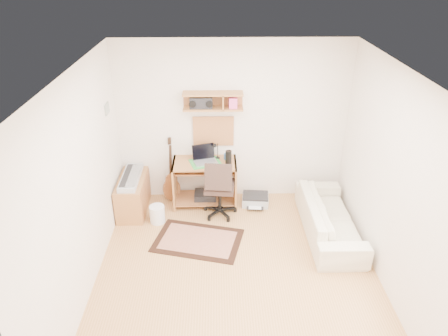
{
  "coord_description": "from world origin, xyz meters",
  "views": [
    {
      "loc": [
        -0.25,
        -4.12,
        3.71
      ],
      "look_at": [
        -0.15,
        1.05,
        1.0
      ],
      "focal_mm": 33.54,
      "sensor_mm": 36.0,
      "label": 1
    }
  ],
  "objects_px": {
    "printer": "(255,199)",
    "sofa": "(330,213)",
    "desk": "(205,183)",
    "cabinet": "(133,195)",
    "task_chair": "(220,187)"
  },
  "relations": [
    {
      "from": "cabinet",
      "to": "printer",
      "type": "distance_m",
      "value": 1.97
    },
    {
      "from": "printer",
      "to": "sofa",
      "type": "height_order",
      "value": "sofa"
    },
    {
      "from": "sofa",
      "to": "desk",
      "type": "bearing_deg",
      "value": 65.28
    },
    {
      "from": "desk",
      "to": "sofa",
      "type": "xyz_separation_m",
      "value": [
        1.82,
        -0.84,
        -0.03
      ]
    },
    {
      "from": "printer",
      "to": "task_chair",
      "type": "bearing_deg",
      "value": -148.76
    },
    {
      "from": "task_chair",
      "to": "cabinet",
      "type": "relative_size",
      "value": 1.1
    },
    {
      "from": "desk",
      "to": "cabinet",
      "type": "xyz_separation_m",
      "value": [
        -1.14,
        -0.18,
        -0.1
      ]
    },
    {
      "from": "task_chair",
      "to": "cabinet",
      "type": "height_order",
      "value": "task_chair"
    },
    {
      "from": "desk",
      "to": "task_chair",
      "type": "distance_m",
      "value": 0.42
    },
    {
      "from": "printer",
      "to": "sofa",
      "type": "distance_m",
      "value": 1.31
    },
    {
      "from": "cabinet",
      "to": "sofa",
      "type": "bearing_deg",
      "value": -12.65
    },
    {
      "from": "cabinet",
      "to": "sofa",
      "type": "xyz_separation_m",
      "value": [
        2.96,
        -0.66,
        0.07
      ]
    },
    {
      "from": "desk",
      "to": "cabinet",
      "type": "distance_m",
      "value": 1.15
    },
    {
      "from": "desk",
      "to": "task_chair",
      "type": "bearing_deg",
      "value": -54.23
    },
    {
      "from": "desk",
      "to": "sofa",
      "type": "distance_m",
      "value": 2.01
    }
  ]
}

